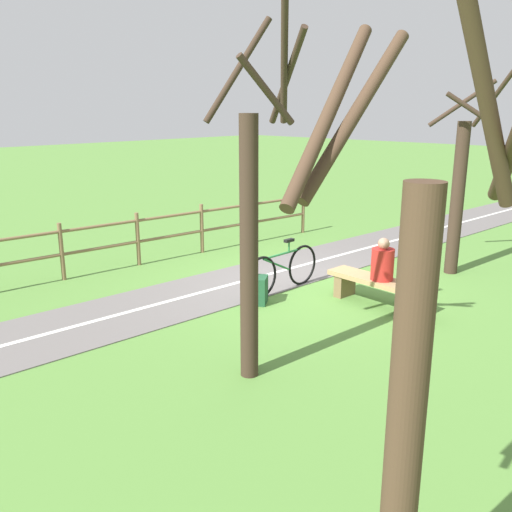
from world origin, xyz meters
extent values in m
plane|color=#548438|center=(0.00, 0.00, 0.00)|extent=(80.00, 80.00, 0.00)
cube|color=#66605E|center=(1.09, 4.00, 0.01)|extent=(4.59, 36.03, 0.02)
cube|color=silver|center=(1.09, 4.00, 0.02)|extent=(2.58, 31.91, 0.00)
cube|color=#A88456|center=(-1.59, 0.02, 0.42)|extent=(1.74, 0.55, 0.08)
cube|color=brown|center=(-2.23, 0.06, 0.19)|extent=(0.19, 0.41, 0.38)
cube|color=brown|center=(-0.95, -0.02, 0.19)|extent=(0.19, 0.41, 0.38)
cylinder|color=#B2231E|center=(-1.68, 0.03, 0.71)|extent=(0.38, 0.38, 0.51)
sphere|color=#9E755B|center=(-1.68, 0.03, 1.05)|extent=(0.19, 0.19, 0.19)
torus|color=black|center=(-0.03, 1.10, 0.37)|extent=(0.05, 0.74, 0.74)
torus|color=black|center=(-0.04, 0.02, 0.37)|extent=(0.05, 0.74, 0.74)
cylinder|color=#237038|center=(-0.04, 0.56, 0.68)|extent=(0.05, 0.92, 0.04)
cylinder|color=#237038|center=(-0.04, 0.72, 0.53)|extent=(0.04, 0.66, 0.35)
cylinder|color=#237038|center=(-0.04, 0.39, 0.78)|extent=(0.03, 0.03, 0.20)
cube|color=black|center=(-0.04, 0.39, 0.89)|extent=(0.08, 0.20, 0.05)
cube|color=#1E4C2D|center=(-0.18, 1.26, 0.23)|extent=(0.36, 0.40, 0.45)
cube|color=#245B37|center=(-0.08, 1.33, 0.16)|extent=(0.17, 0.22, 0.20)
cylinder|color=brown|center=(2.67, -3.36, 0.54)|extent=(0.08, 0.08, 1.09)
cylinder|color=brown|center=(2.85, -1.80, 0.54)|extent=(0.08, 0.08, 1.09)
cylinder|color=brown|center=(3.02, -0.24, 0.54)|extent=(0.08, 0.08, 1.09)
cylinder|color=brown|center=(3.19, 1.32, 0.54)|extent=(0.08, 0.08, 1.09)
cylinder|color=brown|center=(3.37, 2.88, 0.54)|extent=(0.08, 0.08, 1.09)
cylinder|color=brown|center=(3.28, 2.10, 0.92)|extent=(1.27, 10.93, 0.06)
cylinder|color=brown|center=(3.28, 2.10, 0.49)|extent=(1.27, 10.93, 0.06)
cylinder|color=#38281E|center=(-1.80, 3.18, 1.53)|extent=(0.21, 0.21, 3.07)
cylinder|color=#38281E|center=(-2.12, 3.25, 3.29)|extent=(0.22, 0.71, 0.70)
cylinder|color=#38281E|center=(-2.08, 2.93, 3.62)|extent=(0.59, 0.66, 1.35)
cylinder|color=#38281E|center=(-2.00, 2.79, 3.43)|extent=(0.86, 0.49, 0.98)
cylinder|color=#38281E|center=(-1.46, 3.01, 3.52)|extent=(0.43, 0.76, 1.15)
cylinder|color=#38281E|center=(-1.67, -2.58, 1.44)|extent=(0.25, 0.25, 2.89)
cylinder|color=#38281E|center=(-1.96, -2.21, 3.07)|extent=(0.82, 0.67, 0.65)
cylinder|color=#38281E|center=(-1.97, -3.02, 3.29)|extent=(0.99, 0.70, 1.07)
cylinder|color=#38281E|center=(-1.37, -3.06, 3.20)|extent=(1.05, 0.70, 0.90)
cylinder|color=#473323|center=(-4.79, 5.02, 1.39)|extent=(0.21, 0.21, 2.78)
cylinder|color=#473323|center=(-5.12, 4.85, 2.92)|extent=(0.41, 0.71, 0.53)
cylinder|color=#473323|center=(-4.38, 5.02, 3.10)|extent=(0.08, 0.89, 0.88)
cylinder|color=#473323|center=(-4.31, 5.15, 3.12)|extent=(0.34, 1.03, 0.92)
cylinder|color=#473323|center=(-5.07, 5.05, 3.12)|extent=(0.14, 0.62, 0.92)
camera|label=1|loc=(-6.02, 7.48, 3.13)|focal=38.47mm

